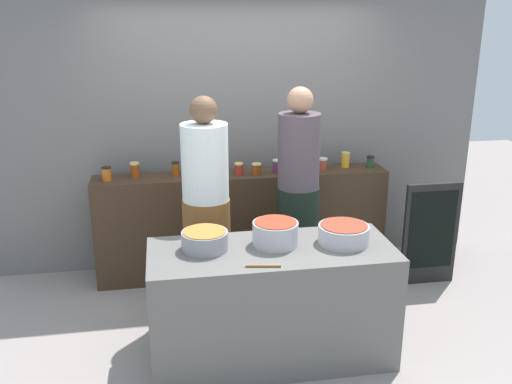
# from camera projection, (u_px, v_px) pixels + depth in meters

# --- Properties ---
(ground) EXTENTS (12.00, 12.00, 0.00)m
(ground) POSITION_uv_depth(u_px,v_px,m) (264.00, 333.00, 4.37)
(ground) COLOR gray
(storefront_wall) EXTENTS (4.80, 0.12, 3.00)m
(storefront_wall) POSITION_uv_depth(u_px,v_px,m) (236.00, 112.00, 5.27)
(storefront_wall) COLOR slate
(storefront_wall) RESTS_ON ground
(display_shelf) EXTENTS (2.70, 0.36, 0.99)m
(display_shelf) POSITION_uv_depth(u_px,v_px,m) (243.00, 224.00, 5.25)
(display_shelf) COLOR #3E2D1E
(display_shelf) RESTS_ON ground
(prep_table) EXTENTS (1.70, 0.70, 0.85)m
(prep_table) POSITION_uv_depth(u_px,v_px,m) (271.00, 303.00, 3.96)
(prep_table) COLOR #61605C
(prep_table) RESTS_ON ground
(preserve_jar_0) EXTENTS (0.08, 0.08, 0.12)m
(preserve_jar_0) POSITION_uv_depth(u_px,v_px,m) (107.00, 174.00, 4.86)
(preserve_jar_0) COLOR #CC631B
(preserve_jar_0) RESTS_ON display_shelf
(preserve_jar_1) EXTENTS (0.09, 0.09, 0.13)m
(preserve_jar_1) POSITION_uv_depth(u_px,v_px,m) (135.00, 170.00, 4.97)
(preserve_jar_1) COLOR #923E13
(preserve_jar_1) RESTS_ON display_shelf
(preserve_jar_2) EXTENTS (0.07, 0.07, 0.13)m
(preserve_jar_2) POSITION_uv_depth(u_px,v_px,m) (176.00, 169.00, 5.00)
(preserve_jar_2) COLOR #94450E
(preserve_jar_2) RESTS_ON display_shelf
(preserve_jar_3) EXTENTS (0.07, 0.07, 0.11)m
(preserve_jar_3) POSITION_uv_depth(u_px,v_px,m) (204.00, 171.00, 4.99)
(preserve_jar_3) COLOR #AA3320
(preserve_jar_3) RESTS_ON display_shelf
(preserve_jar_4) EXTENTS (0.08, 0.08, 0.11)m
(preserve_jar_4) POSITION_uv_depth(u_px,v_px,m) (239.00, 169.00, 5.03)
(preserve_jar_4) COLOR #A42B22
(preserve_jar_4) RESTS_ON display_shelf
(preserve_jar_5) EXTENTS (0.09, 0.09, 0.11)m
(preserve_jar_5) POSITION_uv_depth(u_px,v_px,m) (257.00, 169.00, 5.03)
(preserve_jar_5) COLOR brown
(preserve_jar_5) RESTS_ON display_shelf
(preserve_jar_6) EXTENTS (0.08, 0.08, 0.13)m
(preserve_jar_6) POSITION_uv_depth(u_px,v_px,m) (277.00, 166.00, 5.09)
(preserve_jar_6) COLOR #572A55
(preserve_jar_6) RESTS_ON display_shelf
(preserve_jar_7) EXTENTS (0.07, 0.07, 0.11)m
(preserve_jar_7) POSITION_uv_depth(u_px,v_px,m) (306.00, 164.00, 5.20)
(preserve_jar_7) COLOR #96381F
(preserve_jar_7) RESTS_ON display_shelf
(preserve_jar_8) EXTENTS (0.09, 0.09, 0.11)m
(preserve_jar_8) POSITION_uv_depth(u_px,v_px,m) (322.00, 164.00, 5.19)
(preserve_jar_8) COLOR #9A4527
(preserve_jar_8) RESTS_ON display_shelf
(preserve_jar_9) EXTENTS (0.08, 0.08, 0.14)m
(preserve_jar_9) POSITION_uv_depth(u_px,v_px,m) (346.00, 160.00, 5.29)
(preserve_jar_9) COLOR gold
(preserve_jar_9) RESTS_ON display_shelf
(preserve_jar_10) EXTENTS (0.08, 0.08, 0.11)m
(preserve_jar_10) POSITION_uv_depth(u_px,v_px,m) (370.00, 162.00, 5.28)
(preserve_jar_10) COLOR #234427
(preserve_jar_10) RESTS_ON display_shelf
(cooking_pot_left) EXTENTS (0.32, 0.32, 0.13)m
(cooking_pot_left) POSITION_uv_depth(u_px,v_px,m) (205.00, 240.00, 3.80)
(cooking_pot_left) COLOR gray
(cooking_pot_left) RESTS_ON prep_table
(cooking_pot_center) EXTENTS (0.32, 0.32, 0.17)m
(cooking_pot_center) POSITION_uv_depth(u_px,v_px,m) (275.00, 233.00, 3.88)
(cooking_pot_center) COLOR #B7B7BC
(cooking_pot_center) RESTS_ON prep_table
(cooking_pot_right) EXTENTS (0.36, 0.36, 0.14)m
(cooking_pot_right) POSITION_uv_depth(u_px,v_px,m) (344.00, 234.00, 3.91)
(cooking_pot_right) COLOR #B7B7BC
(cooking_pot_right) RESTS_ON prep_table
(wooden_spoon) EXTENTS (0.23, 0.06, 0.02)m
(wooden_spoon) POSITION_uv_depth(u_px,v_px,m) (263.00, 266.00, 3.55)
(wooden_spoon) COLOR #9E703D
(wooden_spoon) RESTS_ON prep_table
(cook_with_tongs) EXTENTS (0.38, 0.38, 1.80)m
(cook_with_tongs) POSITION_uv_depth(u_px,v_px,m) (206.00, 219.00, 4.46)
(cook_with_tongs) COLOR brown
(cook_with_tongs) RESTS_ON ground
(cook_in_cap) EXTENTS (0.36, 0.36, 1.84)m
(cook_in_cap) POSITION_uv_depth(u_px,v_px,m) (298.00, 206.00, 4.69)
(cook_in_cap) COLOR black
(cook_in_cap) RESTS_ON ground
(chalkboard_sign) EXTENTS (0.52, 0.05, 0.96)m
(chalkboard_sign) POSITION_uv_depth(u_px,v_px,m) (430.00, 234.00, 5.04)
(chalkboard_sign) COLOR black
(chalkboard_sign) RESTS_ON ground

